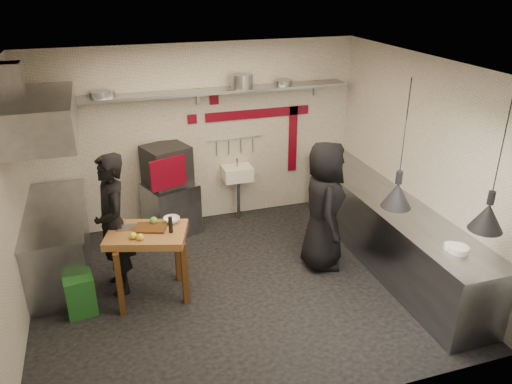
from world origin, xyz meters
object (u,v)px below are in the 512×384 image
object	(u,v)px
chef_right	(324,206)
combi_oven	(167,165)
prep_table	(150,264)
green_bin	(80,294)
chef_left	(113,225)
oven_stand	(171,208)

from	to	relation	value
chef_right	combi_oven	bearing A→B (deg)	63.90
prep_table	chef_right	xyz separation A→B (m)	(2.32, 0.05, 0.43)
green_bin	chef_left	bearing A→B (deg)	38.22
green_bin	prep_table	distance (m)	0.87
green_bin	chef_left	world-z (taller)	chef_left
green_bin	chef_left	distance (m)	0.89
oven_stand	green_bin	size ratio (longest dim) A/B	1.60
oven_stand	combi_oven	xyz separation A→B (m)	(-0.01, 0.07, 0.69)
oven_stand	green_bin	bearing A→B (deg)	-149.19
prep_table	chef_left	xyz separation A→B (m)	(-0.36, 0.31, 0.45)
combi_oven	chef_right	world-z (taller)	chef_right
combi_oven	chef_right	bearing A→B (deg)	-62.21
oven_stand	chef_left	distance (m)	1.65
prep_table	oven_stand	bearing A→B (deg)	89.33
combi_oven	prep_table	bearing A→B (deg)	-126.94
prep_table	chef_right	bearing A→B (deg)	18.13
oven_stand	chef_right	size ratio (longest dim) A/B	0.45
prep_table	chef_right	size ratio (longest dim) A/B	0.52
prep_table	combi_oven	bearing A→B (deg)	90.35
prep_table	chef_right	world-z (taller)	chef_right
green_bin	chef_right	bearing A→B (deg)	2.07
green_bin	chef_right	size ratio (longest dim) A/B	0.28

